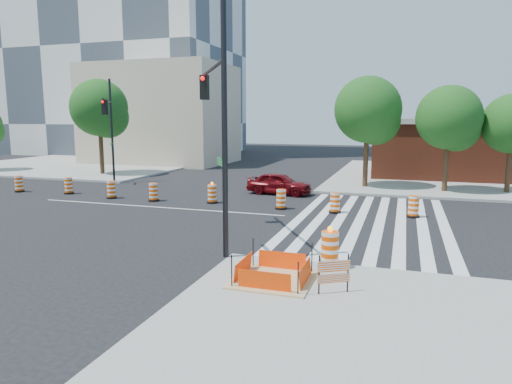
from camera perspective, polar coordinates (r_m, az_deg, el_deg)
ground at (r=24.54m, az=-12.42°, el=-1.86°), size 120.00×120.00×0.00m
sidewalk_ne at (r=39.40m, az=26.25°, el=1.63°), size 22.00×22.00×0.15m
sidewalk_nw at (r=49.38m, az=-19.94°, el=3.37°), size 22.00×22.00×0.15m
crosswalk_east at (r=21.27m, az=13.99°, el=-3.59°), size 6.75×13.50×0.01m
lane_centerline at (r=24.54m, az=-12.43°, el=-1.84°), size 14.00×0.12×0.01m
excavation_pit at (r=12.95m, az=2.20°, el=-10.62°), size 2.20×2.20×0.90m
brick_storefront at (r=39.21m, az=26.48°, el=4.88°), size 16.50×8.50×4.60m
beige_midrise at (r=49.16m, az=-11.74°, el=9.45°), size 14.00×10.00×10.00m
red_coupe at (r=27.98m, az=2.94°, el=1.09°), size 4.10×1.97×1.35m
signal_pole_se at (r=16.04m, az=-4.95°, el=10.30°), size 3.25×5.29×8.04m
signal_pole_nw at (r=32.77m, az=-17.84°, el=8.45°), size 2.92×4.73×7.21m
pit_drum at (r=13.98m, az=9.21°, el=-7.24°), size 0.66×0.66×1.29m
barricade at (r=12.04m, az=9.69°, el=-9.81°), size 0.78×0.47×1.03m
tree_north_b at (r=39.21m, az=-18.91°, el=9.54°), size 4.54×4.54×7.72m
tree_north_c at (r=30.86m, az=13.86°, el=9.50°), size 4.31×4.31×7.32m
tree_north_d at (r=30.42m, az=23.03°, el=8.15°), size 3.89×3.89×6.61m
median_drum_0 at (r=32.53m, az=-27.50°, el=0.85°), size 0.60×0.60×1.02m
median_drum_1 at (r=30.39m, az=-22.37°, el=0.68°), size 0.60×0.60×1.02m
median_drum_2 at (r=27.82m, az=-17.63°, el=0.22°), size 0.60×0.60×1.02m
median_drum_3 at (r=26.25m, az=-12.69°, el=-0.09°), size 0.60×0.60×1.02m
median_drum_4 at (r=25.13m, az=-5.51°, el=-0.29°), size 0.60×0.60×1.18m
median_drum_5 at (r=23.40m, az=3.15°, el=-0.99°), size 0.60×0.60×1.02m
median_drum_6 at (r=22.75m, az=9.84°, el=-1.41°), size 0.60×0.60×1.02m
median_drum_7 at (r=22.65m, az=19.09°, el=-1.83°), size 0.60×0.60×1.02m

